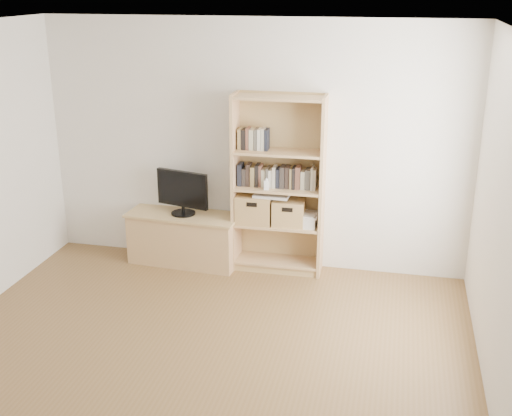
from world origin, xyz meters
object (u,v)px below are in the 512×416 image
(bookshelf, at_px, (278,185))
(tv_stand, at_px, (184,239))
(basket_right, at_px, (289,212))
(laptop, at_px, (272,195))
(basket_left, at_px, (254,208))
(television, at_px, (183,193))
(baby_monitor, at_px, (266,185))

(bookshelf, bearing_deg, tv_stand, -177.91)
(basket_right, xyz_separation_m, laptop, (-0.18, -0.01, 0.18))
(tv_stand, distance_m, laptop, 1.12)
(bookshelf, height_order, basket_left, bookshelf)
(tv_stand, distance_m, bookshelf, 1.23)
(television, bearing_deg, basket_left, 17.32)
(laptop, bearing_deg, television, -175.79)
(basket_right, bearing_deg, baby_monitor, -157.81)
(bookshelf, xyz_separation_m, baby_monitor, (-0.10, -0.11, 0.03))
(bookshelf, height_order, basket_right, bookshelf)
(basket_right, distance_m, laptop, 0.25)
(tv_stand, xyz_separation_m, television, (0.00, 0.00, 0.53))
(baby_monitor, relative_size, basket_left, 0.27)
(tv_stand, bearing_deg, bookshelf, 6.81)
(baby_monitor, distance_m, basket_right, 0.39)
(tv_stand, height_order, baby_monitor, baby_monitor)
(television, distance_m, laptop, 0.96)
(basket_left, distance_m, basket_right, 0.37)
(tv_stand, distance_m, baby_monitor, 1.16)
(television, bearing_deg, bookshelf, 17.03)
(tv_stand, distance_m, television, 0.53)
(laptop, bearing_deg, baby_monitor, -112.35)
(tv_stand, relative_size, basket_left, 3.19)
(television, xyz_separation_m, basket_left, (0.77, 0.04, -0.13))
(bookshelf, relative_size, baby_monitor, 18.91)
(tv_stand, height_order, bookshelf, bookshelf)
(baby_monitor, bearing_deg, basket_left, 135.37)
(baby_monitor, distance_m, basket_left, 0.34)
(basket_left, height_order, laptop, laptop)
(bookshelf, distance_m, baby_monitor, 0.15)
(bookshelf, height_order, television, bookshelf)
(basket_left, bearing_deg, tv_stand, -179.02)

